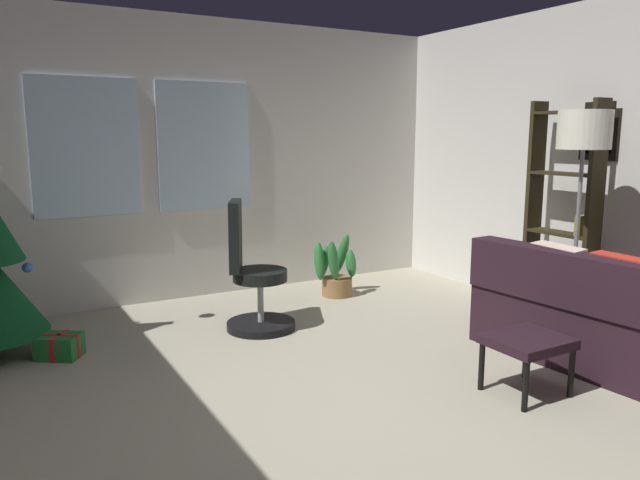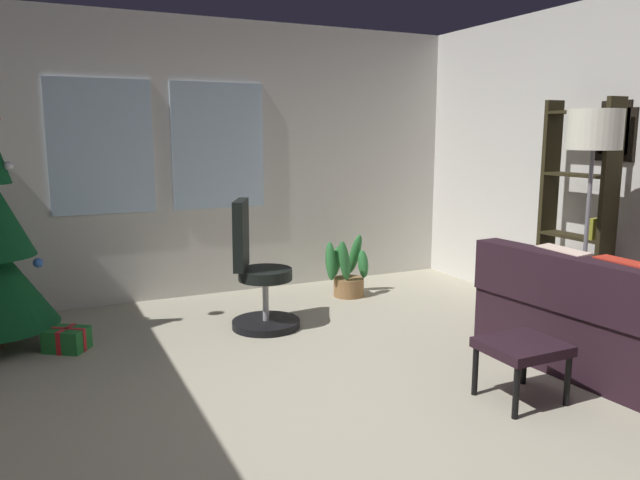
# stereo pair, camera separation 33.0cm
# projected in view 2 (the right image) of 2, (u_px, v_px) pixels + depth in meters

# --- Properties ---
(ground_plane) EXTENTS (5.36, 6.03, 0.10)m
(ground_plane) POSITION_uv_depth(u_px,v_px,m) (351.00, 431.00, 3.34)
(ground_plane) COLOR #ACA68E
(wall_back_with_windows) EXTENTS (5.36, 0.12, 2.66)m
(wall_back_with_windows) POSITION_uv_depth(u_px,v_px,m) (202.00, 159.00, 5.82)
(wall_back_with_windows) COLOR silver
(wall_back_with_windows) RESTS_ON ground_plane
(footstool) EXTENTS (0.45, 0.41, 0.36)m
(footstool) POSITION_uv_depth(u_px,v_px,m) (522.00, 350.00, 3.56)
(footstool) COLOR black
(footstool) RESTS_ON ground_plane
(gift_box_green) EXTENTS (0.36, 0.34, 0.17)m
(gift_box_green) POSITION_uv_depth(u_px,v_px,m) (67.00, 339.00, 4.43)
(gift_box_green) COLOR #1E722D
(gift_box_green) RESTS_ON ground_plane
(office_chair) EXTENTS (0.57, 0.56, 1.06)m
(office_chair) POSITION_uv_depth(u_px,v_px,m) (258.00, 279.00, 4.90)
(office_chair) COLOR black
(office_chair) RESTS_ON ground_plane
(bookshelf) EXTENTS (0.18, 0.64, 1.85)m
(bookshelf) POSITION_uv_depth(u_px,v_px,m) (576.00, 230.00, 4.89)
(bookshelf) COLOR black
(bookshelf) RESTS_ON ground_plane
(floor_lamp) EXTENTS (0.38, 0.38, 1.75)m
(floor_lamp) POSITION_uv_depth(u_px,v_px,m) (593.00, 146.00, 4.21)
(floor_lamp) COLOR slate
(floor_lamp) RESTS_ON ground_plane
(potted_plant) EXTENTS (0.46, 0.41, 0.62)m
(potted_plant) POSITION_uv_depth(u_px,v_px,m) (347.00, 273.00, 5.90)
(potted_plant) COLOR olive
(potted_plant) RESTS_ON ground_plane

